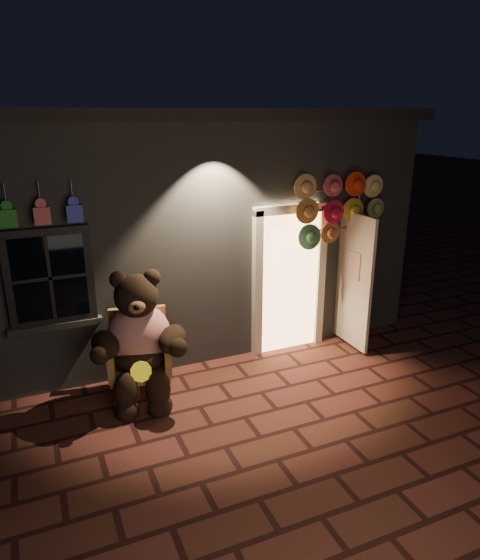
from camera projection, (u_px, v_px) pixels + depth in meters
ground at (245, 417)px, 5.87m from camera, size 60.00×60.00×0.00m
shop_building at (153, 212)px, 8.79m from camera, size 7.30×5.95×3.51m
wicker_armchair at (140, 354)px, 6.24m from camera, size 0.86×0.80×1.08m
teddy_bear at (139, 340)px, 6.03m from camera, size 1.22×1.06×1.71m
hat_rack at (338, 208)px, 7.07m from camera, size 1.46×0.22×2.59m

